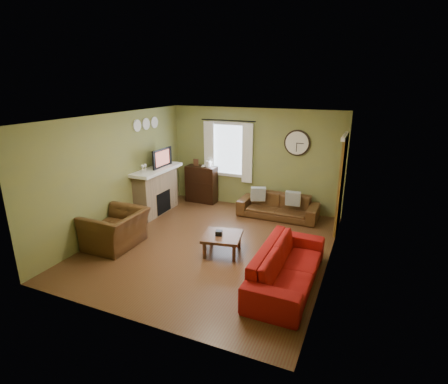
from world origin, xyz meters
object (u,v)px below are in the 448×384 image
at_px(bookshelf, 202,184).
at_px(coffee_table, 222,244).
at_px(sofa_red, 287,266).
at_px(sofa_brown, 278,206).
at_px(armchair, 116,229).

bearing_deg(bookshelf, coffee_table, -55.58).
xyz_separation_m(sofa_red, coffee_table, (-1.43, 0.57, -0.14)).
xyz_separation_m(sofa_brown, armchair, (-2.60, -2.88, 0.09)).
height_order(bookshelf, sofa_brown, bookshelf).
distance_m(sofa_brown, coffee_table, 2.35).
xyz_separation_m(bookshelf, armchair, (-0.34, -3.17, -0.14)).
bearing_deg(sofa_red, coffee_table, 68.32).
bearing_deg(sofa_brown, armchair, -132.09).
xyz_separation_m(sofa_red, armchair, (-3.53, -0.02, 0.04)).
relative_size(sofa_red, coffee_table, 3.14).
relative_size(bookshelf, coffee_table, 1.42).
distance_m(bookshelf, armchair, 3.19).
distance_m(armchair, coffee_table, 2.19).
height_order(bookshelf, coffee_table, bookshelf).
bearing_deg(armchair, sofa_red, 89.49).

